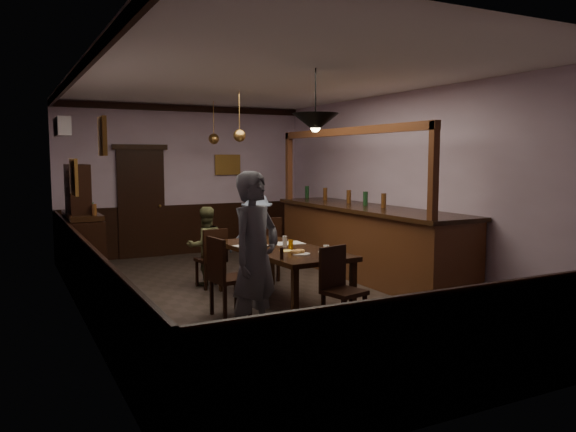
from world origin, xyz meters
TOP-DOWN VIEW (x-y plane):
  - room at (0.00, 0.00)m, footprint 5.01×8.01m
  - dining_table at (-0.01, -0.38)m, footprint 1.15×2.26m
  - chair_far_left at (-0.54, 0.87)m, footprint 0.43×0.43m
  - chair_far_right at (0.35, 0.92)m, footprint 0.45×0.45m
  - chair_near at (0.07, -1.70)m, footprint 0.49×0.49m
  - chair_side at (-0.92, -0.64)m, footprint 0.48×0.48m
  - person_standing at (-0.97, -1.69)m, footprint 0.79×0.69m
  - person_seated_left at (-0.56, 1.14)m, footprint 0.62×0.50m
  - person_seated_right at (0.33, 1.20)m, footprint 0.98×0.70m
  - newspaper_left at (-0.31, -0.04)m, footprint 0.47×0.38m
  - newspaper_right at (0.24, -0.08)m, footprint 0.43×0.32m
  - napkin at (-0.05, -0.62)m, footprint 0.16×0.16m
  - saucer at (0.32, -0.94)m, footprint 0.15×0.15m
  - coffee_cup at (0.36, -0.93)m, footprint 0.09×0.09m
  - pastry_plate at (-0.02, -0.96)m, footprint 0.22×0.22m
  - pastry_ring_a at (-0.08, -0.91)m, footprint 0.13×0.13m
  - pastry_ring_b at (-0.01, -0.90)m, footprint 0.13×0.13m
  - soda_can at (0.06, -0.51)m, footprint 0.07×0.07m
  - beer_glass at (-0.28, -0.36)m, footprint 0.06×0.06m
  - water_glass at (0.06, -0.33)m, footprint 0.06×0.06m
  - pepper_mill at (-0.38, -1.12)m, footprint 0.04×0.04m
  - sideboard at (-2.21, 2.28)m, footprint 0.50×1.40m
  - bar_counter at (1.99, 0.51)m, footprint 1.01×4.32m
  - door_back at (-0.90, 3.95)m, footprint 0.90×0.06m
  - ac_unit at (-2.38, 2.90)m, footprint 0.20×0.85m
  - picture_left_small at (-2.46, -1.60)m, footprint 0.04×0.28m
  - picture_left_large at (-2.46, 0.80)m, footprint 0.04×0.62m
  - picture_back at (0.90, 3.96)m, footprint 0.55×0.04m
  - pendant_iron at (0.05, -1.17)m, footprint 0.56×0.56m
  - pendant_brass_mid at (0.10, 1.34)m, footprint 0.20×0.20m
  - pendant_brass_far at (0.30, 3.10)m, footprint 0.20×0.20m

SIDE VIEW (x-z plane):
  - chair_far_left at x=-0.54m, z-range 0.04..0.94m
  - chair_near at x=0.07m, z-range 0.04..0.99m
  - chair_side at x=-0.92m, z-range 0.05..1.03m
  - chair_far_right at x=0.35m, z-range 0.05..1.07m
  - person_seated_left at x=-0.56m, z-range 0.00..1.21m
  - bar_counter at x=1.99m, z-range -0.60..1.82m
  - person_seated_right at x=0.33m, z-range 0.00..1.37m
  - dining_table at x=-0.01m, z-range 0.31..1.06m
  - sideboard at x=-2.21m, z-range -0.18..1.66m
  - napkin at x=-0.05m, z-range 0.75..0.75m
  - newspaper_left at x=-0.31m, z-range 0.75..0.76m
  - newspaper_right at x=0.24m, z-range 0.75..0.76m
  - saucer at x=0.32m, z-range 0.75..0.76m
  - pastry_plate at x=-0.02m, z-range 0.75..0.76m
  - pastry_ring_a at x=-0.08m, z-range 0.77..0.81m
  - pastry_ring_b at x=-0.01m, z-range 0.77..0.81m
  - coffee_cup at x=0.36m, z-range 0.76..0.84m
  - soda_can at x=0.06m, z-range 0.75..0.87m
  - pepper_mill at x=-0.38m, z-range 0.75..0.89m
  - water_glass at x=0.06m, z-range 0.75..0.90m
  - beer_glass at x=-0.28m, z-range 0.75..0.95m
  - person_standing at x=-0.97m, z-range 0.00..1.82m
  - door_back at x=-0.90m, z-range 0.00..2.10m
  - room at x=0.00m, z-range -0.01..3.01m
  - picture_left_large at x=-2.46m, z-range 1.46..1.94m
  - picture_back at x=0.90m, z-range 1.59..2.01m
  - picture_left_small at x=-2.46m, z-range 1.97..2.33m
  - pendant_brass_mid at x=0.10m, z-range 1.89..2.70m
  - pendant_brass_far at x=0.30m, z-range 1.89..2.70m
  - pendant_iron at x=0.05m, z-range 1.99..2.74m
  - ac_unit at x=-2.38m, z-range 2.30..2.60m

